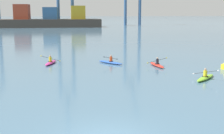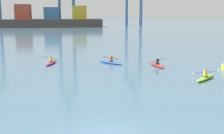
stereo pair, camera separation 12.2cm
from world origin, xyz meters
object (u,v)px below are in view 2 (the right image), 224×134
object	(u,v)px
kayak_blue	(111,62)
kayak_red	(157,65)
kayak_lime	(205,77)
kayak_magenta	(51,62)
container_barge	(51,20)

from	to	relation	value
kayak_blue	kayak_red	bearing A→B (deg)	-27.11
kayak_lime	kayak_red	distance (m)	6.98
kayak_magenta	kayak_blue	size ratio (longest dim) A/B	1.14
container_barge	kayak_lime	xyz separation A→B (m)	(17.78, -92.26, -2.57)
kayak_lime	kayak_blue	xyz separation A→B (m)	(-6.76, 8.94, 0.00)
kayak_magenta	kayak_red	bearing A→B (deg)	-15.16
kayak_magenta	kayak_lime	size ratio (longest dim) A/B	1.21
container_barge	kayak_magenta	distance (m)	82.85
container_barge	kayak_red	xyz separation A→B (m)	(15.56, -85.64, -2.57)
kayak_red	kayak_blue	bearing A→B (deg)	152.89
kayak_lime	kayak_magenta	bearing A→B (deg)	143.97
kayak_blue	kayak_red	world-z (taller)	same
kayak_blue	kayak_red	size ratio (longest dim) A/B	0.87
container_barge	kayak_magenta	xyz separation A→B (m)	(4.60, -82.68, -2.57)
container_barge	kayak_blue	bearing A→B (deg)	-82.46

